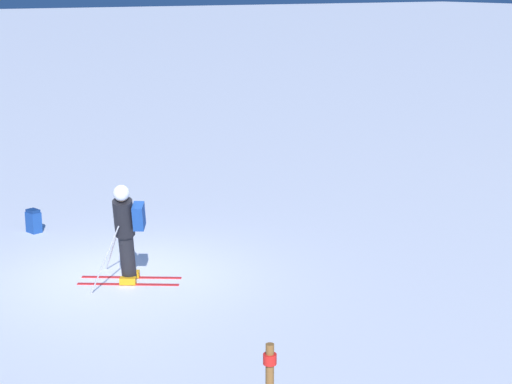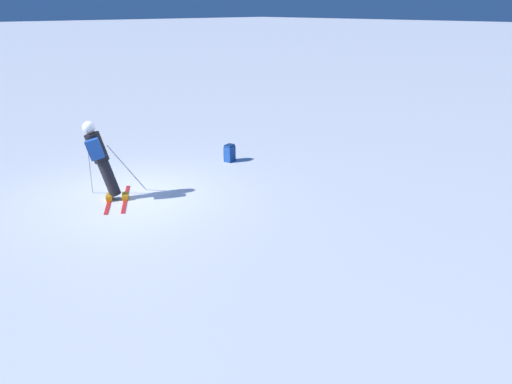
% 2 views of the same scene
% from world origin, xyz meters
% --- Properties ---
extents(ground_plane, '(300.00, 300.00, 0.00)m').
position_xyz_m(ground_plane, '(0.00, 0.00, 0.00)').
color(ground_plane, white).
extents(skier, '(1.52, 1.75, 1.90)m').
position_xyz_m(skier, '(0.52, -0.13, 1.05)').
color(skier, red).
rests_on(skier, ground).
extents(spare_backpack, '(0.35, 0.29, 0.50)m').
position_xyz_m(spare_backpack, '(-3.59, -0.51, 0.24)').
color(spare_backpack, '#194293').
rests_on(spare_backpack, ground).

